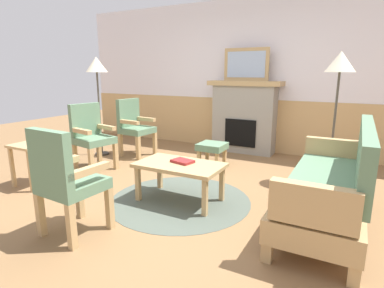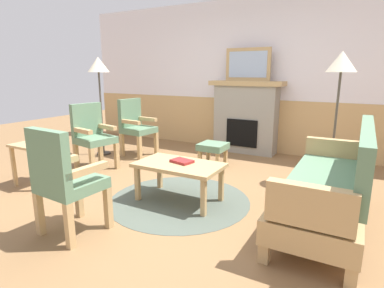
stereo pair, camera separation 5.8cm
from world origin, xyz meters
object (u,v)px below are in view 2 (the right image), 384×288
(framed_picture, at_px, (248,64))
(armchair_front_left, at_px, (64,177))
(fireplace, at_px, (246,116))
(floor_lamp_by_chairs, at_px, (99,71))
(coffee_table, at_px, (179,168))
(book_on_table, at_px, (182,161))
(footstool, at_px, (213,148))
(side_table, at_px, (34,152))
(floor_lamp_by_couch, at_px, (341,70))
(armchair_by_window_left, at_px, (136,125))
(couch, at_px, (329,187))
(armchair_near_fireplace, at_px, (92,134))

(framed_picture, height_order, armchair_front_left, framed_picture)
(fireplace, distance_m, armchair_front_left, 3.64)
(framed_picture, height_order, floor_lamp_by_chairs, framed_picture)
(coffee_table, xyz_separation_m, book_on_table, (0.01, 0.05, 0.07))
(footstool, height_order, side_table, side_table)
(coffee_table, height_order, floor_lamp_by_couch, floor_lamp_by_couch)
(armchair_by_window_left, bearing_deg, couch, -20.51)
(couch, distance_m, floor_lamp_by_couch, 1.66)
(floor_lamp_by_chairs, bearing_deg, armchair_near_fireplace, -54.93)
(couch, height_order, footstool, couch)
(couch, distance_m, floor_lamp_by_chairs, 4.04)
(framed_picture, xyz_separation_m, floor_lamp_by_couch, (1.55, -1.05, -0.11))
(book_on_table, bearing_deg, armchair_near_fireplace, 168.27)
(book_on_table, bearing_deg, armchair_by_window_left, 142.64)
(floor_lamp_by_couch, relative_size, floor_lamp_by_chairs, 1.00)
(coffee_table, distance_m, armchair_front_left, 1.24)
(coffee_table, bearing_deg, armchair_near_fireplace, 166.77)
(framed_picture, distance_m, coffee_table, 2.75)
(couch, bearing_deg, floor_lamp_by_couch, 94.07)
(side_table, relative_size, floor_lamp_by_couch, 0.33)
(armchair_near_fireplace, xyz_separation_m, side_table, (-0.14, -0.86, -0.10))
(framed_picture, relative_size, couch, 0.44)
(coffee_table, height_order, side_table, side_table)
(armchair_near_fireplace, bearing_deg, footstool, 32.97)
(framed_picture, xyz_separation_m, armchair_front_left, (-0.37, -3.62, -1.02))
(floor_lamp_by_couch, bearing_deg, side_table, -150.65)
(side_table, distance_m, floor_lamp_by_chairs, 1.89)
(fireplace, height_order, book_on_table, fireplace)
(armchair_by_window_left, distance_m, armchair_front_left, 2.78)
(coffee_table, bearing_deg, floor_lamp_by_couch, 44.86)
(coffee_table, height_order, book_on_table, book_on_table)
(couch, bearing_deg, framed_picture, 125.01)
(armchair_near_fireplace, distance_m, floor_lamp_by_couch, 3.48)
(coffee_table, distance_m, armchair_near_fireplace, 1.82)
(footstool, distance_m, armchair_by_window_left, 1.49)
(framed_picture, distance_m, armchair_by_window_left, 2.21)
(armchair_front_left, distance_m, side_table, 1.58)
(floor_lamp_by_chairs, bearing_deg, framed_picture, 32.82)
(book_on_table, relative_size, armchair_near_fireplace, 0.24)
(couch, bearing_deg, floor_lamp_by_chairs, 165.79)
(couch, height_order, side_table, couch)
(couch, distance_m, armchair_by_window_left, 3.47)
(fireplace, height_order, framed_picture, framed_picture)
(coffee_table, relative_size, armchair_near_fireplace, 0.98)
(floor_lamp_by_couch, xyz_separation_m, floor_lamp_by_chairs, (-3.69, -0.33, 0.00))
(armchair_by_window_left, bearing_deg, framed_picture, 35.00)
(book_on_table, bearing_deg, side_table, -165.58)
(framed_picture, height_order, armchair_by_window_left, framed_picture)
(side_table, xyz_separation_m, floor_lamp_by_chairs, (-0.35, 1.55, 1.02))
(armchair_near_fireplace, relative_size, floor_lamp_by_couch, 0.58)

